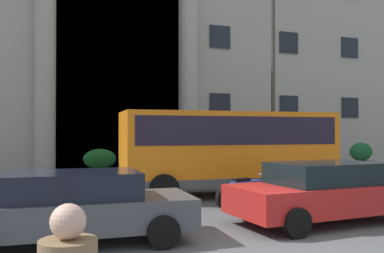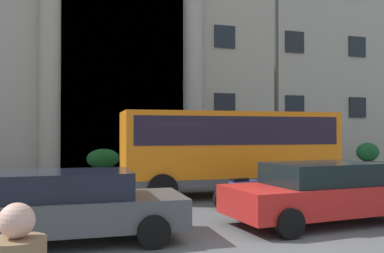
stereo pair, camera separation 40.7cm
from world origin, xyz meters
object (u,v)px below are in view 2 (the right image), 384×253
(parked_compact_extra, at_px, (66,206))
(parked_hatchback_near, at_px, (321,192))
(orange_minibus, at_px, (229,146))
(hedge_planter_far_east, at_px, (200,165))
(hedge_planter_east, at_px, (293,160))
(lamppost_plaza_centre, at_px, (276,67))
(scooter_by_planter, at_px, (244,191))
(bus_stop_sign, at_px, (313,144))
(hedge_planter_entrance_right, at_px, (103,166))
(hedge_planter_west, at_px, (368,159))

(parked_compact_extra, xyz_separation_m, parked_hatchback_near, (5.74, -0.07, 0.02))
(orange_minibus, relative_size, parked_hatchback_near, 1.55)
(hedge_planter_far_east, height_order, parked_compact_extra, parked_compact_extra)
(hedge_planter_east, height_order, lamppost_plaza_centre, lamppost_plaza_centre)
(orange_minibus, bearing_deg, parked_compact_extra, -136.10)
(hedge_planter_far_east, distance_m, scooter_by_planter, 7.18)
(bus_stop_sign, relative_size, parked_hatchback_near, 0.56)
(parked_compact_extra, bearing_deg, parked_hatchback_near, 1.78)
(bus_stop_sign, xyz_separation_m, lamppost_plaza_centre, (-1.29, 0.76, 3.24))
(hedge_planter_entrance_right, height_order, scooter_by_planter, hedge_planter_entrance_right)
(hedge_planter_far_east, xyz_separation_m, hedge_planter_east, (5.08, 0.39, 0.09))
(orange_minibus, height_order, bus_stop_sign, orange_minibus)
(scooter_by_planter, bearing_deg, parked_hatchback_near, -83.68)
(orange_minibus, height_order, hedge_planter_east, orange_minibus)
(hedge_planter_far_east, bearing_deg, lamppost_plaza_centre, -40.81)
(hedge_planter_west, distance_m, parked_hatchback_near, 13.35)
(bus_stop_sign, relative_size, lamppost_plaza_centre, 0.31)
(parked_hatchback_near, relative_size, scooter_by_planter, 2.26)
(hedge_planter_west, distance_m, lamppost_plaza_centre, 7.96)
(hedge_planter_entrance_right, xyz_separation_m, lamppost_plaza_centre, (6.96, -2.38, 4.19))
(parked_compact_extra, bearing_deg, hedge_planter_east, 44.24)
(scooter_by_planter, bearing_deg, hedge_planter_far_east, 69.42)
(hedge_planter_east, height_order, scooter_by_planter, hedge_planter_east)
(parked_hatchback_near, bearing_deg, hedge_planter_far_east, 83.88)
(hedge_planter_east, relative_size, parked_hatchback_near, 0.44)
(hedge_planter_east, bearing_deg, parked_compact_extra, -138.25)
(hedge_planter_east, distance_m, scooter_by_planter, 9.72)
(hedge_planter_far_east, distance_m, parked_compact_extra, 11.32)
(parked_hatchback_near, height_order, lamppost_plaza_centre, lamppost_plaza_centre)
(hedge_planter_west, xyz_separation_m, parked_compact_extra, (-15.18, -9.36, -0.06))
(bus_stop_sign, bearing_deg, parked_hatchback_near, -122.83)
(hedge_planter_entrance_right, distance_m, lamppost_plaza_centre, 8.47)
(hedge_planter_east, xyz_separation_m, lamppost_plaza_centre, (-2.44, -2.67, 4.14))
(orange_minibus, distance_m, hedge_planter_west, 10.94)
(orange_minibus, distance_m, hedge_planter_east, 7.92)
(orange_minibus, bearing_deg, bus_stop_sign, 26.29)
(orange_minibus, xyz_separation_m, parked_hatchback_near, (0.35, -4.65, -0.94))
(scooter_by_planter, bearing_deg, parked_compact_extra, -164.80)
(hedge_planter_entrance_right, relative_size, lamppost_plaza_centre, 0.17)
(hedge_planter_far_east, height_order, hedge_planter_east, hedge_planter_east)
(scooter_by_planter, bearing_deg, bus_stop_sign, 27.15)
(lamppost_plaza_centre, bearing_deg, hedge_planter_far_east, 139.19)
(hedge_planter_east, bearing_deg, lamppost_plaza_centre, -132.49)
(hedge_planter_east, distance_m, parked_hatchback_near, 11.38)
(hedge_planter_entrance_right, xyz_separation_m, scooter_by_planter, (3.18, -7.19, -0.23))
(hedge_planter_far_east, xyz_separation_m, parked_hatchback_near, (-0.32, -9.63, 0.08))
(orange_minibus, xyz_separation_m, parked_compact_extra, (-5.39, -4.58, -0.96))
(parked_hatchback_near, height_order, scooter_by_planter, parked_hatchback_near)
(hedge_planter_entrance_right, relative_size, parked_compact_extra, 0.31)
(hedge_planter_entrance_right, height_order, parked_compact_extra, hedge_planter_entrance_right)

